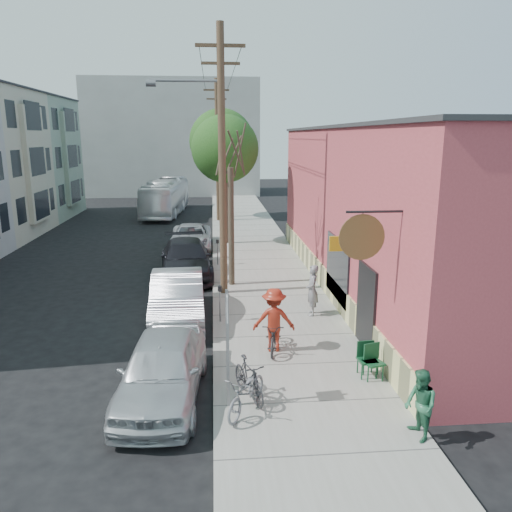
{
  "coord_description": "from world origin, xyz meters",
  "views": [
    {
      "loc": [
        2.1,
        -14.41,
        6.2
      ],
      "look_at": [
        3.76,
        5.07,
        1.5
      ],
      "focal_mm": 35.0,
      "sensor_mm": 36.0,
      "label": 1
    }
  ],
  "objects": [
    {
      "name": "sidewalk",
      "position": [
        4.25,
        11.0,
        0.07
      ],
      "size": [
        4.5,
        58.0,
        0.15
      ],
      "primitive_type": "cube",
      "color": "gray",
      "rests_on": "ground"
    },
    {
      "name": "sign_post",
      "position": [
        2.35,
        -4.01,
        1.83
      ],
      "size": [
        0.07,
        0.45,
        2.8
      ],
      "color": "slate",
      "rests_on": "sidewalk"
    },
    {
      "name": "end_cap_building",
      "position": [
        -2.0,
        42.0,
        6.0
      ],
      "size": [
        18.0,
        8.0,
        12.0
      ],
      "primitive_type": "cube",
      "color": "#A5A4A0",
      "rests_on": "ground"
    },
    {
      "name": "tree_leafy_far",
      "position": [
        2.8,
        23.93,
        5.82
      ],
      "size": [
        4.83,
        4.83,
        8.09
      ],
      "color": "#44392C",
      "rests_on": "sidewalk"
    },
    {
      "name": "patio_chair_b",
      "position": [
        5.97,
        -2.84,
        0.59
      ],
      "size": [
        0.54,
        0.54,
        0.88
      ],
      "primitive_type": null,
      "rotation": [
        0.0,
        0.0,
        0.08
      ],
      "color": "#113D23",
      "rests_on": "sidewalk"
    },
    {
      "name": "utility_pole_near",
      "position": [
        2.39,
        4.62,
        5.41
      ],
      "size": [
        3.57,
        0.28,
        10.0
      ],
      "color": "#503A28",
      "rests_on": "sidewalk"
    },
    {
      "name": "parked_bike_a",
      "position": [
        2.84,
        -3.69,
        0.64
      ],
      "size": [
        0.98,
        1.68,
        0.97
      ],
      "primitive_type": "imported",
      "rotation": [
        0.0,
        0.0,
        0.35
      ],
      "color": "black",
      "rests_on": "sidewalk"
    },
    {
      "name": "parking_meter_near",
      "position": [
        2.25,
        1.4,
        0.98
      ],
      "size": [
        0.14,
        0.14,
        1.24
      ],
      "color": "slate",
      "rests_on": "sidewalk"
    },
    {
      "name": "tree_leafy_mid",
      "position": [
        2.8,
        14.09,
        5.51
      ],
      "size": [
        3.77,
        3.77,
        7.26
      ],
      "color": "#44392C",
      "rests_on": "sidewalk"
    },
    {
      "name": "tree_bare",
      "position": [
        2.8,
        5.7,
        2.58
      ],
      "size": [
        0.24,
        0.24,
        4.85
      ],
      "color": "#44392C",
      "rests_on": "sidewalk"
    },
    {
      "name": "cyclist",
      "position": [
        3.76,
        -1.03,
        1.08
      ],
      "size": [
        1.26,
        0.8,
        1.87
      ],
      "primitive_type": "imported",
      "rotation": [
        0.0,
        0.0,
        3.05
      ],
      "color": "maroon",
      "rests_on": "sidewalk"
    },
    {
      "name": "utility_pole_far",
      "position": [
        2.45,
        22.29,
        5.34
      ],
      "size": [
        1.8,
        0.28,
        10.0
      ],
      "color": "#503A28",
      "rests_on": "sidewalk"
    },
    {
      "name": "ground",
      "position": [
        0.0,
        0.0,
        0.0
      ],
      "size": [
        120.0,
        120.0,
        0.0
      ],
      "primitive_type": "plane",
      "color": "black"
    },
    {
      "name": "patio_chair_a",
      "position": [
        6.09,
        -2.99,
        0.59
      ],
      "size": [
        0.63,
        0.63,
        0.88
      ],
      "primitive_type": null,
      "rotation": [
        0.0,
        0.0,
        0.3
      ],
      "color": "#113D23",
      "rests_on": "sidewalk"
    },
    {
      "name": "parking_meter_far",
      "position": [
        2.25,
        9.03,
        0.98
      ],
      "size": [
        0.14,
        0.14,
        1.24
      ],
      "color": "slate",
      "rests_on": "sidewalk"
    },
    {
      "name": "patron_grey",
      "position": [
        5.43,
        1.78,
        1.04
      ],
      "size": [
        0.49,
        0.69,
        1.78
      ],
      "primitive_type": "imported",
      "rotation": [
        0.0,
        0.0,
        -1.67
      ],
      "color": "gray",
      "rests_on": "sidewalk"
    },
    {
      "name": "bus",
      "position": [
        -1.76,
        26.47,
        1.42
      ],
      "size": [
        3.16,
        10.34,
        2.84
      ],
      "primitive_type": "imported",
      "rotation": [
        0.0,
        0.0,
        -0.08
      ],
      "color": "white",
      "rests_on": "ground"
    },
    {
      "name": "car_3",
      "position": [
        0.8,
        13.4,
        0.67
      ],
      "size": [
        2.29,
        4.86,
        1.34
      ],
      "primitive_type": "imported",
      "rotation": [
        0.0,
        0.0,
        0.01
      ],
      "color": "#B9BAC1",
      "rests_on": "ground"
    },
    {
      "name": "cafe_building",
      "position": [
        8.99,
        4.99,
        3.3
      ],
      "size": [
        6.6,
        20.2,
        6.61
      ],
      "color": "#A93F47",
      "rests_on": "ground"
    },
    {
      "name": "car_1",
      "position": [
        0.8,
        2.02,
        0.82
      ],
      "size": [
        1.99,
        5.08,
        1.65
      ],
      "primitive_type": "imported",
      "rotation": [
        0.0,
        0.0,
        0.05
      ],
      "color": "#A6A7AE",
      "rests_on": "ground"
    },
    {
      "name": "parked_bike_b",
      "position": [
        2.76,
        -4.28,
        0.61
      ],
      "size": [
        1.4,
        1.83,
        0.92
      ],
      "primitive_type": "imported",
      "rotation": [
        0.0,
        0.0,
        -0.51
      ],
      "color": "slate",
      "rests_on": "sidewalk"
    },
    {
      "name": "car_0",
      "position": [
        0.8,
        -3.3,
        0.79
      ],
      "size": [
        2.18,
        4.76,
        1.58
      ],
      "primitive_type": "imported",
      "rotation": [
        0.0,
        0.0,
        -0.07
      ],
      "color": "#BABEC3",
      "rests_on": "ground"
    },
    {
      "name": "car_2",
      "position": [
        0.8,
        7.75,
        0.79
      ],
      "size": [
        2.66,
        5.63,
        1.59
      ],
      "primitive_type": "imported",
      "rotation": [
        0.0,
        0.0,
        0.08
      ],
      "color": "black",
      "rests_on": "ground"
    },
    {
      "name": "cyclist_bike",
      "position": [
        3.76,
        -1.03,
        0.6
      ],
      "size": [
        0.89,
        1.8,
        0.91
      ],
      "primitive_type": "imported",
      "rotation": [
        0.0,
        0.0,
        -0.17
      ],
      "color": "black",
      "rests_on": "sidewalk"
    },
    {
      "name": "patron_green",
      "position": [
        6.2,
        -5.61,
        0.9
      ],
      "size": [
        0.63,
        0.77,
        1.5
      ],
      "primitive_type": "imported",
      "rotation": [
        0.0,
        0.0,
        -1.49
      ],
      "color": "#286443",
      "rests_on": "sidewalk"
    }
  ]
}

